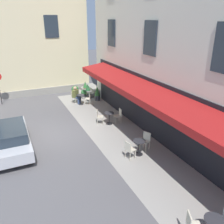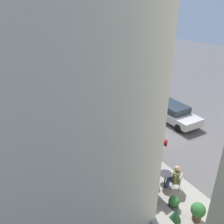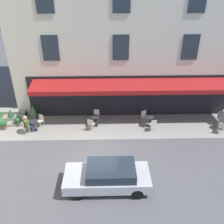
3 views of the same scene
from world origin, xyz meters
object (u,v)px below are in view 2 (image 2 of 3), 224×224
Objects in this scene: cafe_chair_cream_by_window at (152,176)px; cafe_chair_cream_corner_left at (123,139)px; cafe_table_mid_terrace at (113,141)px; potted_plant_by_steps at (174,203)px; potted_plant_entrance_left at (198,211)px; potted_plant_mid_terrace at (146,192)px; cafe_chair_cream_near_door at (63,95)px; potted_plant_entrance_right at (175,218)px; seated_patron_in_grey at (65,93)px; cafe_chair_cream_back_row at (83,119)px; parked_car_silver at (173,112)px; seated_companion_in_olive at (174,176)px; cafe_chair_cream_under_awning at (77,94)px; cafe_table_streetside at (70,95)px; cafe_table_far_end at (89,116)px; cafe_table_near_entrance at (165,178)px; cafe_chair_cream_kerbside at (95,113)px; cafe_chair_cream_facing_street at (179,180)px; cafe_chair_cream_corner_right at (103,142)px.

cafe_chair_cream_by_window and cafe_chair_cream_corner_left have the same top height.
potted_plant_by_steps is at bearing -2.09° from cafe_table_mid_terrace.
potted_plant_entrance_left is 2.24m from potted_plant_mid_terrace.
cafe_table_mid_terrace is at bearing 0.02° from cafe_chair_cream_near_door.
potted_plant_entrance_right is at bearing -17.39° from cafe_chair_cream_by_window.
seated_patron_in_grey is at bearing 178.91° from cafe_chair_cream_by_window.
seated_patron_in_grey is at bearing 173.61° from cafe_chair_cream_back_row.
seated_companion_in_olive is at bearing -42.84° from parked_car_silver.
parked_car_silver is (-7.04, 6.51, 0.24)m from potted_plant_entrance_right.
cafe_chair_cream_under_awning is 0.21× the size of parked_car_silver.
cafe_chair_cream_near_door is at bearing -144.93° from parked_car_silver.
potted_plant_entrance_right reaches higher than cafe_chair_cream_under_awning.
cafe_table_streetside and cafe_table_far_end have the same top height.
potted_plant_mid_terrace is at bearing -76.47° from cafe_table_near_entrance.
potted_plant_mid_terrace reaches higher than cafe_chair_cream_kerbside.
cafe_table_far_end is (4.99, -0.44, 0.00)m from cafe_table_streetside.
cafe_table_near_entrance is at bearing 2.14° from cafe_chair_cream_near_door.
cafe_chair_cream_facing_street is at bearing -1.33° from cafe_chair_cream_under_awning.
seated_patron_in_grey is (-9.24, -0.38, 0.14)m from cafe_chair_cream_corner_left.
cafe_table_near_entrance is at bearing 147.52° from potted_plant_entrance_right.
cafe_chair_cream_kerbside is at bearing 171.41° from potted_plant_entrance_right.
cafe_table_mid_terrace and cafe_table_streetside have the same top height.
cafe_chair_cream_back_row is 0.77× the size of potted_plant_mid_terrace.
cafe_chair_cream_under_awning is 1.00× the size of cafe_chair_cream_kerbside.
potted_plant_entrance_left is at bearing -2.87° from cafe_chair_cream_corner_left.
seated_companion_in_olive is 1.12× the size of potted_plant_mid_terrace.
cafe_chair_cream_by_window is at bearing -0.18° from cafe_chair_cream_near_door.
parked_car_silver is at bearing 30.76° from cafe_chair_cream_under_awning.
cafe_chair_cream_back_row is 5.46m from seated_patron_in_grey.
cafe_chair_cream_kerbside is 8.53m from seated_companion_in_olive.
potted_plant_mid_terrace reaches higher than cafe_table_near_entrance.
cafe_chair_cream_by_window is at bearing 174.62° from potted_plant_by_steps.
cafe_chair_cream_corner_right is 0.77× the size of potted_plant_mid_terrace.
cafe_chair_cream_facing_street is at bearing 4.67° from cafe_table_far_end.
cafe_chair_cream_under_awning is (-8.82, 0.59, 0.00)m from cafe_chair_cream_corner_left.
potted_plant_by_steps is (9.07, 0.21, -0.19)m from cafe_chair_cream_back_row.
potted_plant_mid_terrace is (8.54, -1.76, 0.03)m from cafe_chair_cream_kerbside.
cafe_chair_cream_by_window is 3.98m from cafe_chair_cream_corner_right.
potted_plant_entrance_right is at bearing 7.71° from potted_plant_mid_terrace.
cafe_table_streetside is at bearing 179.88° from cafe_chair_cream_corner_left.
cafe_table_far_end is at bearing -177.59° from cafe_table_near_entrance.
parked_car_silver is at bearing 138.80° from cafe_chair_cream_facing_street.
cafe_chair_cream_near_door is at bearing 179.22° from potted_plant_by_steps.
cafe_chair_cream_under_awning is 4.57m from cafe_chair_cream_kerbside.
seated_companion_in_olive is (0.68, 0.77, 0.16)m from cafe_chair_cream_by_window.
potted_plant_mid_terrace is at bearing -12.30° from cafe_table_mid_terrace.
seated_companion_in_olive is at bearing -145.22° from cafe_chair_cream_facing_street.
cafe_table_streetside is at bearing -178.91° from cafe_chair_cream_facing_street.
cafe_table_mid_terrace is 3.58m from cafe_chair_cream_back_row.
potted_plant_by_steps is at bearing 139.22° from potted_plant_entrance_right.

